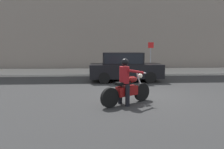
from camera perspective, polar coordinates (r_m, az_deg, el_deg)
The scene contains 5 objects.
ground_plane at distance 8.26m, azimuth 8.82°, elevation -5.99°, with size 80.00×80.00×0.00m, color #282828.
sidewalk_slab at distance 16.05m, azimuth 2.84°, elevation 0.86°, with size 40.00×4.40×0.14m, color #A8A399.
motorcycle_with_rider_crimson at distance 6.71m, azimuth 4.33°, elevation -3.30°, with size 1.86×1.24×1.60m.
parked_sedan_black at distance 11.59m, azimuth 3.67°, elevation 2.34°, with size 4.22×1.82×1.72m.
street_sign_post at distance 15.49m, azimuth 11.32°, elevation 6.04°, with size 0.44×0.08×2.34m.
Camera 1 is at (-1.72, -7.85, 1.91)m, focal length 30.97 mm.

